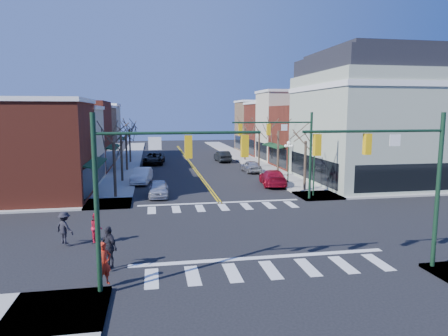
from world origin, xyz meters
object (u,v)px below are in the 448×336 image
lamppost_midblock (288,155)px  pedestrian_dark_a (109,247)px  pedestrian_red_a (104,263)px  victorian_corner (369,118)px  car_left_far (154,158)px  lamppost_corner (314,163)px  car_left_near (159,189)px  car_right_near (273,178)px  pedestrian_red_b (97,227)px  car_right_far (222,156)px  car_right_mid (251,166)px  car_left_mid (142,176)px  pedestrian_dark_b (64,228)px

lamppost_midblock → pedestrian_dark_a: lamppost_midblock is taller
pedestrian_red_a → pedestrian_dark_a: (0.00, 1.91, 0.05)m
lamppost_midblock → pedestrian_red_a: (-15.50, -21.81, -1.91)m
victorian_corner → car_left_far: size_ratio=2.46×
victorian_corner → lamppost_corner: (-8.30, -6.00, -3.70)m
lamppost_midblock → car_left_near: lamppost_midblock is taller
lamppost_corner → pedestrian_red_a: lamppost_corner is taller
car_right_near → pedestrian_red_a: pedestrian_red_a is taller
pedestrian_red_a → pedestrian_dark_a: size_ratio=0.94×
car_left_far → pedestrian_red_b: 34.12m
lamppost_midblock → car_right_far: (-3.40, 19.01, -2.17)m
pedestrian_dark_a → car_left_far: bearing=137.8°
car_right_mid → pedestrian_red_b: size_ratio=2.68×
lamppost_midblock → pedestrian_dark_a: size_ratio=2.25×
lamppost_midblock → pedestrian_red_b: lamppost_midblock is taller
pedestrian_red_b → pedestrian_dark_a: bearing=-167.5°
car_right_mid → car_left_far: bearing=-42.6°
car_left_near → car_left_far: car_left_far is taller
victorian_corner → pedestrian_red_a: victorian_corner is taller
car_left_near → pedestrian_red_a: (-2.50, -17.81, 0.36)m
car_left_mid → lamppost_midblock: bearing=-3.8°
car_left_mid → victorian_corner: bearing=-1.1°
lamppost_corner → car_left_near: (-13.00, 2.50, -2.26)m
car_right_near → pedestrian_red_b: (-14.75, -15.33, 0.17)m
lamppost_corner → car_right_far: 25.82m
victorian_corner → car_right_near: bearing=-179.1°
victorian_corner → car_left_near: (-21.30, -3.50, -5.96)m
car_left_far → car_right_near: bearing=-52.4°
lamppost_corner → pedestrian_red_b: lamppost_corner is taller
car_right_far → pedestrian_dark_a: size_ratio=2.51×
victorian_corner → car_left_near: 22.39m
car_left_mid → pedestrian_dark_b: (-3.60, -18.95, 0.24)m
pedestrian_dark_b → lamppost_midblock: bearing=-101.1°
pedestrian_red_a → car_left_far: bearing=48.9°
car_right_far → pedestrian_red_a: (-12.10, -40.82, 0.26)m
victorian_corner → pedestrian_dark_a: (-23.80, -19.40, -5.55)m
pedestrian_red_a → car_right_mid: bearing=27.6°
pedestrian_red_b → pedestrian_dark_b: pedestrian_dark_b is taller
lamppost_corner → pedestrian_red_b: size_ratio=2.69×
car_right_mid → pedestrian_red_b: bearing=56.4°
lamppost_midblock → car_left_far: lamppost_midblock is taller
victorian_corner → pedestrian_dark_a: size_ratio=7.41×
car_left_mid → car_left_far: car_left_far is taller
victorian_corner → pedestrian_red_a: 32.43m
lamppost_midblock → car_left_near: 13.79m
lamppost_midblock → car_left_near: bearing=-162.9°
car_left_far → pedestrian_dark_a: size_ratio=3.02×
car_left_near → pedestrian_red_b: bearing=-104.7°
car_left_near → car_right_near: size_ratio=0.76×
car_left_near → car_right_mid: bearing=49.3°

